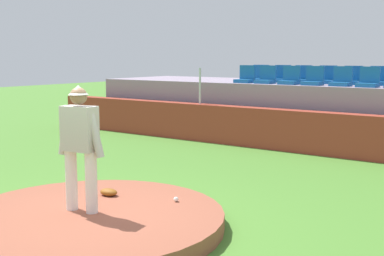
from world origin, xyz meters
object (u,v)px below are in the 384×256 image
Objects in this scene: baseball at (176,199)px; stadium_chair_3 at (314,79)px; stadium_chair_7 at (259,76)px; stadium_chair_8 at (281,77)px; fielding_glove at (109,192)px; stadium_chair_9 at (302,77)px; stadium_chair_2 at (290,79)px; stadium_chair_5 at (368,81)px; pitcher at (80,139)px; stadium_chair_0 at (246,77)px; stadium_chair_4 at (342,80)px; stadium_chair_1 at (266,78)px; stadium_chair_10 at (327,78)px; stadium_chair_11 at (352,79)px; stadium_chair_12 at (378,79)px.

stadium_chair_3 is (-0.67, 6.85, 1.52)m from baseball.
stadium_chair_7 is 0.71m from stadium_chair_8.
fielding_glove is at bearing 96.88° from stadium_chair_8.
stadium_chair_9 is (1.37, 0.00, 0.00)m from stadium_chair_7.
stadium_chair_2 is 1.00× the size of stadium_chair_5.
stadium_chair_0 is at bearing 94.40° from pitcher.
stadium_chair_3 is 1.00× the size of stadium_chair_5.
stadium_chair_2 is 1.00× the size of stadium_chair_4.
stadium_chair_3 is at bearing 145.85° from stadium_chair_8.
stadium_chair_3 and stadium_chair_5 have the same top height.
stadium_chair_1 is 1.10m from stadium_chair_7.
pitcher is 3.51× the size of stadium_chair_8.
fielding_glove is 0.60× the size of stadium_chair_10.
stadium_chair_10 is at bearing -125.74° from stadium_chair_2.
baseball is at bearing 100.07° from stadium_chair_9.
stadium_chair_0 is 1.12m from stadium_chair_8.
stadium_chair_4 is at bearing 148.94° from stadium_chair_9.
stadium_chair_8 and stadium_chair_11 have the same top height.
stadium_chair_1 and stadium_chair_9 have the same top height.
stadium_chair_2 is 1.40m from stadium_chair_4.
stadium_chair_5 is (3.48, -0.04, 0.00)m from stadium_chair_0.
stadium_chair_3 is at bearing 79.93° from pitcher.
stadium_chair_0 and stadium_chair_11 have the same top height.
stadium_chair_8 is 0.65m from stadium_chair_9.
stadium_chair_2 is 1.00× the size of stadium_chair_11.
stadium_chair_1 reaches higher than pitcher.
stadium_chair_4 and stadium_chair_12 have the same top height.
stadium_chair_10 is at bearing -96.79° from fielding_glove.
stadium_chair_7 is 1.00× the size of stadium_chair_12.
stadium_chair_10 reaches higher than baseball.
baseball is (0.80, 1.12, -0.98)m from pitcher.
stadium_chair_7 is at bearing -82.24° from fielding_glove.
stadium_chair_7 is at bearing -52.26° from stadium_chair_1.
stadium_chair_7 is at bearing -17.12° from stadium_chair_4.
stadium_chair_9 is at bearing -23.34° from stadium_chair_5.
stadium_chair_5 is 1.14m from stadium_chair_11.
stadium_chair_1 is at bearing -179.59° from stadium_chair_0.
baseball is at bearing 84.59° from stadium_chair_12.
stadium_chair_0 is at bearing 0.41° from stadium_chair_1.
fielding_glove is 7.57m from stadium_chair_0.
stadium_chair_10 is (2.08, 0.02, 0.00)m from stadium_chair_7.
stadium_chair_11 reaches higher than fielding_glove.
stadium_chair_4 is (1.11, 7.24, 1.50)m from fielding_glove.
fielding_glove is at bearing 103.02° from stadium_chair_0.
stadium_chair_12 is at bearing -162.61° from stadium_chair_1.
stadium_chair_0 is 1.00× the size of stadium_chair_12.
stadium_chair_8 is (-0.70, 0.92, 0.00)m from stadium_chair_2.
stadium_chair_5 is 1.00× the size of stadium_chair_11.
stadium_chair_8 is 1.00× the size of stadium_chair_10.
stadium_chair_8 is (-0.98, 8.11, 1.50)m from fielding_glove.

